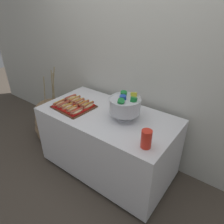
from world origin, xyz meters
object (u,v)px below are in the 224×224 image
(hot_dog_7, at_px, (79,102))
(hot_dog_9, at_px, (88,106))
(hot_dog_1, at_px, (64,105))
(hot_dog_6, at_px, (75,100))
(hot_dog_4, at_px, (77,112))
(hot_dog_5, at_px, (71,98))
(hot_dog_0, at_px, (59,103))
(punch_bowl, at_px, (125,105))
(hot_dog_3, at_px, (72,109))
(cup_stack, at_px, (146,139))
(serving_tray, at_px, (74,107))
(hot_dog_2, at_px, (68,107))
(floor_vase, at_px, (54,120))
(hot_dog_8, at_px, (84,104))
(buffet_table, at_px, (108,141))

(hot_dog_7, height_order, hot_dog_9, hot_dog_9)
(hot_dog_1, bearing_deg, hot_dog_6, 86.01)
(hot_dog_4, height_order, hot_dog_9, hot_dog_9)
(hot_dog_5, xyz_separation_m, hot_dog_7, (0.15, -0.01, -0.00))
(hot_dog_0, xyz_separation_m, hot_dog_1, (0.07, -0.01, 0.00))
(hot_dog_9, bearing_deg, punch_bowl, 9.99)
(hot_dog_7, xyz_separation_m, hot_dog_9, (0.15, -0.01, 0.00))
(hot_dog_3, distance_m, hot_dog_9, 0.18)
(hot_dog_7, bearing_deg, cup_stack, -12.41)
(hot_dog_5, height_order, punch_bowl, punch_bowl)
(serving_tray, bearing_deg, hot_dog_6, 128.28)
(hot_dog_7, xyz_separation_m, cup_stack, (0.98, -0.22, 0.05))
(hot_dog_0, bearing_deg, hot_dog_1, -3.99)
(serving_tray, distance_m, hot_dog_9, 0.17)
(hot_dog_2, relative_size, hot_dog_9, 0.93)
(hot_dog_5, xyz_separation_m, hot_dog_9, (0.30, -0.02, 0.00))
(floor_vase, height_order, hot_dog_5, floor_vase)
(floor_vase, xyz_separation_m, punch_bowl, (1.27, -0.03, 0.67))
(floor_vase, xyz_separation_m, hot_dog_2, (0.67, -0.26, 0.55))
(hot_dog_7, relative_size, hot_dog_8, 0.98)
(hot_dog_5, height_order, hot_dog_9, same)
(buffet_table, bearing_deg, hot_dog_0, -161.79)
(floor_vase, bearing_deg, serving_tray, -14.95)
(hot_dog_2, bearing_deg, hot_dog_9, 43.73)
(hot_dog_1, height_order, hot_dog_7, hot_dog_1)
(hot_dog_0, distance_m, punch_bowl, 0.78)
(hot_dog_0, height_order, hot_dog_5, hot_dog_5)
(hot_dog_0, bearing_deg, floor_vase, 154.22)
(hot_dog_2, relative_size, hot_dog_3, 1.01)
(serving_tray, height_order, hot_dog_3, hot_dog_3)
(hot_dog_1, relative_size, hot_dog_3, 1.09)
(hot_dog_3, xyz_separation_m, hot_dog_4, (0.07, -0.01, -0.00))
(floor_vase, bearing_deg, hot_dog_9, -7.49)
(floor_vase, bearing_deg, buffet_table, -3.89)
(hot_dog_2, distance_m, hot_dog_3, 0.08)
(hot_dog_0, bearing_deg, hot_dog_4, -3.99)
(buffet_table, distance_m, hot_dog_2, 0.59)
(floor_vase, relative_size, serving_tray, 2.43)
(punch_bowl, bearing_deg, hot_dog_5, -175.69)
(buffet_table, xyz_separation_m, hot_dog_4, (-0.25, -0.20, 0.40))
(hot_dog_0, bearing_deg, hot_dog_6, 61.56)
(hot_dog_9, xyz_separation_m, cup_stack, (0.83, -0.20, 0.04))
(hot_dog_8, bearing_deg, hot_dog_9, -3.99)
(cup_stack, bearing_deg, hot_dog_3, 177.17)
(hot_dog_4, bearing_deg, hot_dog_1, 176.01)
(hot_dog_2, height_order, hot_dog_8, hot_dog_2)
(hot_dog_0, bearing_deg, hot_dog_7, 43.73)
(hot_dog_9, bearing_deg, hot_dog_2, -136.27)
(hot_dog_7, bearing_deg, hot_dog_0, -136.27)
(buffet_table, relative_size, hot_dog_8, 8.76)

